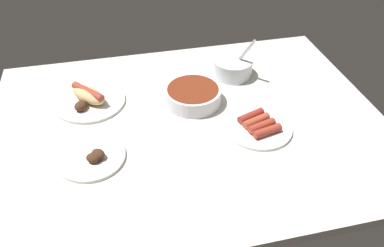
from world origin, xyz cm
name	(u,v)px	position (x,y,z in cm)	size (l,w,h in cm)	color
ground_plane	(189,126)	(0.00, 0.00, -1.50)	(120.00, 90.00, 3.00)	silver
plate_grilled_meat	(92,157)	(-29.36, -9.59, 0.77)	(18.72, 18.72, 3.66)	white
plate_sausages	(258,126)	(19.50, -7.73, 1.09)	(20.08, 20.08, 3.45)	white
bowl_coleslaw	(233,67)	(20.94, 22.70, 3.45)	(13.80, 13.80, 16.12)	silver
bowl_chili	(193,95)	(3.45, 9.96, 2.84)	(18.37, 18.37, 5.19)	white
plate_hotdog_assembled	(89,99)	(-29.51, 16.74, 1.85)	(22.79, 22.79, 5.61)	white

